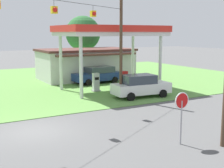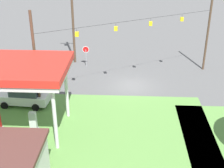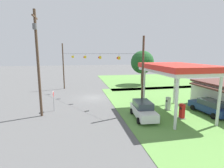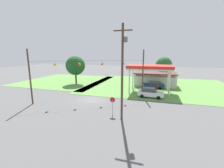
{
  "view_description": "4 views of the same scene",
  "coord_description": "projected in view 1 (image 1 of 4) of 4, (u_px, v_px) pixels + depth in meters",
  "views": [
    {
      "loc": [
        -4.23,
        -16.01,
        5.19
      ],
      "look_at": [
        5.31,
        0.87,
        2.01
      ],
      "focal_mm": 50.0,
      "sensor_mm": 36.0,
      "label": 1
    },
    {
      "loc": [
        0.58,
        29.66,
        14.42
      ],
      "look_at": [
        1.89,
        4.07,
        2.13
      ],
      "focal_mm": 50.0,
      "sensor_mm": 36.0,
      "label": 2
    },
    {
      "loc": [
        27.33,
        -2.42,
        7.04
      ],
      "look_at": [
        4.45,
        2.21,
        2.94
      ],
      "focal_mm": 28.0,
      "sensor_mm": 36.0,
      "label": 3
    },
    {
      "loc": [
        11.09,
        -23.89,
        8.16
      ],
      "look_at": [
        2.62,
        3.91,
        2.32
      ],
      "focal_mm": 24.0,
      "sensor_mm": 36.0,
      "label": 4
    }
  ],
  "objects": [
    {
      "name": "tree_behind_station",
      "position": [
        83.0,
        34.0,
        40.67
      ],
      "size": [
        4.54,
        4.54,
        7.42
      ],
      "color": "#4C3828",
      "rests_on": "ground"
    },
    {
      "name": "stop_sign_roadside",
      "position": [
        182.0,
        107.0,
        14.44
      ],
      "size": [
        0.8,
        0.08,
        2.5
      ],
      "rotation": [
        0.0,
        0.0,
        3.14
      ],
      "color": "#99999E",
      "rests_on": "ground"
    },
    {
      "name": "fuel_pump_far",
      "position": [
        124.0,
        80.0,
        29.3
      ],
      "size": [
        0.71,
        0.56,
        1.66
      ],
      "color": "gray",
      "rests_on": "ground"
    },
    {
      "name": "grass_verge_station_corner",
      "position": [
        93.0,
        78.0,
        36.28
      ],
      "size": [
        36.0,
        28.0,
        0.04
      ],
      "primitive_type": "cube",
      "color": "#5B8E42",
      "rests_on": "ground"
    },
    {
      "name": "ground_plane",
      "position": [
        34.0,
        131.0,
        16.65
      ],
      "size": [
        160.0,
        160.0,
        0.0
      ],
      "primitive_type": "plane",
      "color": "#565656"
    },
    {
      "name": "gas_station_store",
      "position": [
        86.0,
        64.0,
        35.52
      ],
      "size": [
        10.44,
        6.35,
        3.43
      ],
      "color": "silver",
      "rests_on": "ground"
    },
    {
      "name": "fuel_pump_near",
      "position": [
        96.0,
        83.0,
        27.85
      ],
      "size": [
        0.71,
        0.56,
        1.66
      ],
      "color": "gray",
      "rests_on": "ground"
    },
    {
      "name": "car_at_pumps_rear",
      "position": [
        98.0,
        75.0,
        32.46
      ],
      "size": [
        5.23,
        2.4,
        1.73
      ],
      "rotation": [
        0.0,
        0.0,
        3.22
      ],
      "color": "navy",
      "rests_on": "ground"
    },
    {
      "name": "signal_span_gantry",
      "position": [
        30.0,
        39.0,
        15.85
      ],
      "size": [
        17.15,
        10.24,
        8.98
      ],
      "color": "#4C3828",
      "rests_on": "ground"
    },
    {
      "name": "gas_station_canopy",
      "position": [
        110.0,
        32.0,
        27.85
      ],
      "size": [
        9.22,
        5.93,
        5.84
      ],
      "color": "silver",
      "rests_on": "ground"
    },
    {
      "name": "car_at_pumps_front",
      "position": [
        140.0,
        86.0,
        25.29
      ],
      "size": [
        4.88,
        2.37,
        1.87
      ],
      "rotation": [
        0.0,
        0.0,
        -0.07
      ],
      "color": "white",
      "rests_on": "ground"
    }
  ]
}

